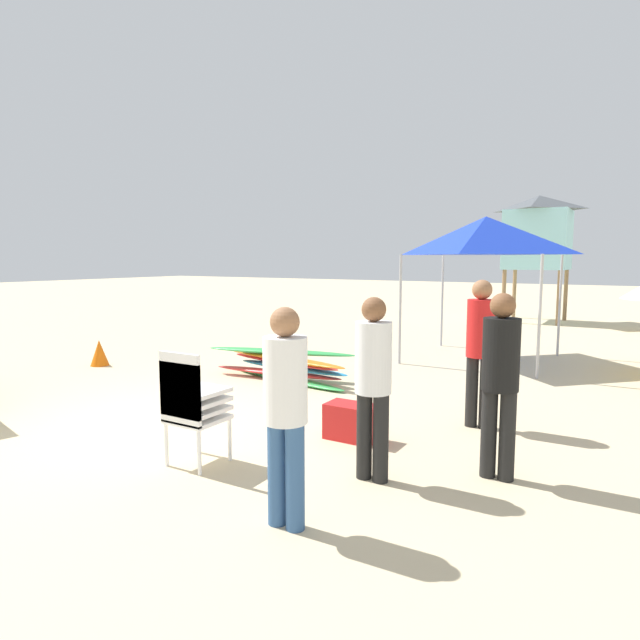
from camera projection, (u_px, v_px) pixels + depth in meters
name	position (u px, v px, depth m)	size (l,w,h in m)	color
ground	(138.00, 424.00, 6.38)	(80.00, 80.00, 0.00)	beige
stacked_plastic_chairs	(190.00, 399.00, 5.02)	(0.48, 0.48, 1.11)	white
surfboard_pile	(284.00, 365.00, 8.72)	(2.72, 0.96, 0.48)	green
lifeguard_near_left	(500.00, 374.00, 4.71)	(0.32, 0.32, 1.66)	black
lifeguard_near_center	(285.00, 403.00, 3.85)	(0.32, 0.32, 1.62)	#33598C
lifeguard_near_right	(480.00, 343.00, 6.16)	(0.32, 0.32, 1.72)	black
lifeguard_far_right	(373.00, 377.00, 4.68)	(0.32, 0.32, 1.63)	black
popup_canopy	(486.00, 236.00, 10.20)	(2.47, 2.47, 2.75)	#B2B2B7
lifeguard_tower	(538.00, 232.00, 16.50)	(1.98, 1.98, 3.87)	olive
traffic_cone_near	(99.00, 353.00, 9.86)	(0.33, 0.33, 0.47)	orange
cooler_box	(352.00, 422.00, 5.84)	(0.57, 0.33, 0.39)	red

